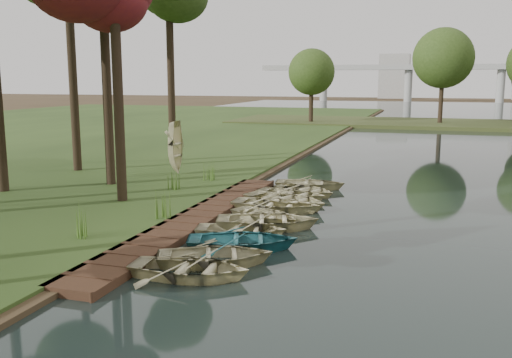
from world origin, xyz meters
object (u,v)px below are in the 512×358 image
(rowboat_0, at_px, (190,266))
(rowboat_2, at_px, (243,238))
(boardwalk, at_px, (196,220))
(stored_rowboat, at_px, (177,169))
(rowboat_1, at_px, (215,253))

(rowboat_0, height_order, rowboat_2, rowboat_2)
(boardwalk, distance_m, stored_rowboat, 9.75)
(boardwalk, distance_m, rowboat_0, 6.13)
(rowboat_0, xyz_separation_m, stored_rowboat, (-7.09, 14.15, 0.20))
(stored_rowboat, bearing_deg, rowboat_1, -152.69)
(rowboat_0, distance_m, rowboat_1, 1.28)
(stored_rowboat, bearing_deg, rowboat_0, -155.73)
(boardwalk, xyz_separation_m, rowboat_0, (2.30, -5.67, 0.24))
(rowboat_0, height_order, stored_rowboat, stored_rowboat)
(boardwalk, xyz_separation_m, stored_rowboat, (-4.79, 8.48, 0.45))
(boardwalk, height_order, rowboat_2, rowboat_2)
(rowboat_1, relative_size, rowboat_2, 0.97)
(rowboat_2, relative_size, stored_rowboat, 1.22)
(rowboat_0, xyz_separation_m, rowboat_2, (0.52, 2.93, 0.02))
(rowboat_2, bearing_deg, rowboat_0, 152.11)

